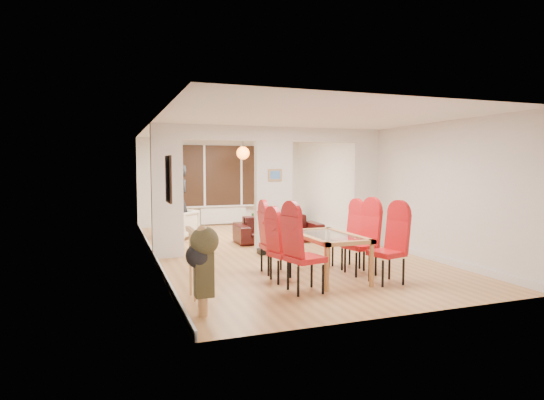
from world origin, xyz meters
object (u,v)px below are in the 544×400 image
dining_chair_lb (285,249)px  dining_chair_lc (275,241)px  dining_chair_ra (387,247)px  dining_chair_rb (361,241)px  sofa (279,229)px  bottle (253,217)px  bowl (247,221)px  armchair (179,224)px  dining_chair_la (305,252)px  coffee_table (255,227)px  television (296,217)px  person (179,201)px  dining_table (328,256)px  dining_chair_rc (346,238)px

dining_chair_lb → dining_chair_lc: bearing=73.0°
dining_chair_ra → dining_chair_rb: dining_chair_rb is taller
sofa → dining_chair_ra: bearing=-86.3°
bottle → sofa: bearing=-87.8°
dining_chair_rb → bottle: dining_chair_rb is taller
bowl → dining_chair_lb: bearing=-100.5°
dining_chair_rb → bowl: bearing=82.9°
dining_chair_rb → armchair: (-2.27, 4.79, -0.20)m
armchair → bowl: bearing=56.2°
dining_chair_lb → bowl: dining_chair_lb is taller
bowl → dining_chair_ra: bearing=-85.9°
dining_chair_la → coffee_table: size_ratio=1.04×
dining_chair_lc → television: (2.68, 5.44, -0.28)m
person → television: bearing=92.1°
dining_chair_rb → coffee_table: (-0.14, 5.28, -0.43)m
person → bottle: (2.07, 0.53, -0.53)m
armchair → person: 0.57m
armchair → person: size_ratio=0.42×
dining_chair_lc → bowl: (0.94, 4.77, -0.26)m
sofa → television: (1.50, 2.49, -0.04)m
dining_table → sofa: bearing=81.9°
armchair → television: bearing=58.8°
dining_chair_lb → dining_chair_lc: size_ratio=0.95×
dining_chair_rb → dining_chair_lc: bearing=145.7°
dining_table → dining_chair_ra: (0.69, -0.60, 0.20)m
dining_chair_rc → coffee_table: size_ratio=0.97×
dining_chair_la → dining_chair_rc: (1.32, 1.18, -0.04)m
armchair → bowl: (1.91, 0.54, -0.07)m
dining_chair_ra → dining_chair_rc: bearing=77.9°
dining_table → dining_chair_rb: bearing=4.2°
dining_chair_lc → dining_chair_la: bearing=-88.3°
armchair → bowl: 1.99m
dining_chair_lc → dining_table: bearing=-40.5°
dining_chair_lb → dining_chair_ra: (1.42, -0.64, 0.04)m
person → dining_chair_rc: bearing=11.8°
dining_chair_la → dining_chair_rb: (1.29, 0.66, -0.01)m
person → television: person is taller
dining_chair_rb → sofa: dining_chair_rb is taller
dining_chair_la → bowl: 6.07m
dining_chair_lc → sofa: 3.19m
dining_chair_rb → coffee_table: size_ratio=1.01×
dining_chair_lb → sofa: (1.23, 3.52, -0.21)m
dining_chair_rc → person: person is taller
dining_chair_lc → bowl: dining_chair_lc is taller
dining_chair_lb → dining_chair_la: bearing=-97.1°
armchair → dining_chair_rb: bearing=-24.1°
dining_chair_rc → dining_chair_la: bearing=-143.7°
dining_chair_la → bowl: (0.93, 5.99, -0.29)m
dining_chair_lb → armchair: size_ratio=1.33×
dining_chair_rc → coffee_table: bearing=86.3°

